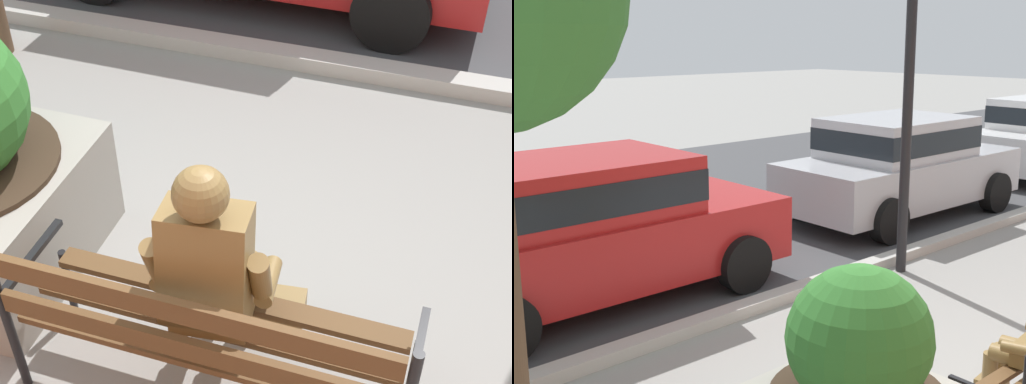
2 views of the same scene
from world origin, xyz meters
TOP-DOWN VIEW (x-y plane):
  - ground_plane at (0.00, 0.00)m, footprint 80.00×80.00m
  - curb_stone at (0.00, 2.90)m, footprint 60.00×0.20m
  - park_bench at (0.25, -0.25)m, footprint 1.80×0.54m
  - bronze_statue_seated at (0.24, -0.03)m, footprint 0.61×0.81m

SIDE VIEW (x-z plane):
  - ground_plane at x=0.00m, z-range 0.00..0.00m
  - curb_stone at x=0.00m, z-range 0.00..0.12m
  - park_bench at x=0.25m, z-range 0.07..1.02m
  - bronze_statue_seated at x=0.24m, z-range -0.02..1.35m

